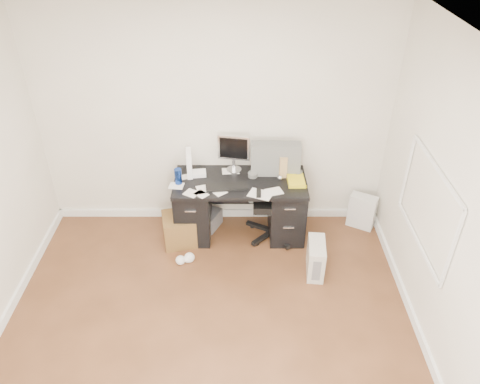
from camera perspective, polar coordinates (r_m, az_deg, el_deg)
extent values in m
plane|color=#472A16|center=(4.58, -3.93, -18.05)|extent=(4.00, 4.00, 0.00)
cube|color=beige|center=(5.32, -3.26, 8.86)|extent=(4.00, 0.02, 2.70)
cube|color=beige|center=(3.98, 25.35, -4.35)|extent=(0.02, 4.00, 2.70)
cube|color=white|center=(2.96, -6.02, 15.98)|extent=(4.00, 4.00, 0.02)
cube|color=white|center=(5.98, -2.87, -2.55)|extent=(4.00, 0.03, 0.10)
cube|color=white|center=(4.84, 21.32, -16.55)|extent=(0.03, 4.00, 0.10)
cube|color=black|center=(5.31, 0.01, 1.19)|extent=(1.50, 0.70, 0.04)
cube|color=black|center=(5.55, -5.68, -2.07)|extent=(0.40, 0.60, 0.71)
cube|color=black|center=(5.55, 5.71, -2.07)|extent=(0.40, 0.60, 0.71)
cube|color=black|center=(5.73, 0.01, 0.67)|extent=(0.70, 0.03, 0.51)
cube|color=black|center=(5.17, -1.65, 0.63)|extent=(0.47, 0.21, 0.03)
sphere|color=silver|center=(5.31, 4.90, 1.74)|extent=(0.08, 0.08, 0.06)
cylinder|color=navy|center=(5.25, -7.55, 1.90)|extent=(0.10, 0.10, 0.18)
cube|color=white|center=(5.38, -6.22, 3.53)|extent=(0.14, 0.26, 0.29)
cube|color=tan|center=(5.39, 5.08, 3.47)|extent=(0.14, 0.24, 0.26)
cube|color=yellow|center=(5.30, 6.91, 1.39)|extent=(0.21, 0.26, 0.04)
cube|color=#A8A497|center=(5.16, 9.22, -7.96)|extent=(0.21, 0.41, 0.39)
cube|color=silver|center=(5.91, 14.64, -2.29)|extent=(0.39, 0.35, 0.43)
cube|color=#513318|center=(5.54, -7.40, -4.51)|extent=(0.44, 0.44, 0.37)
cube|color=#5C5D61|center=(5.81, -4.33, -3.18)|extent=(0.44, 0.41, 0.21)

